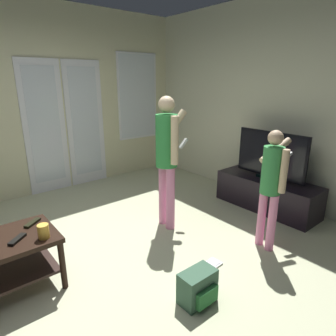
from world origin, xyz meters
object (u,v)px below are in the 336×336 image
Objects in this scene: backpack at (198,287)px; dvd_remote_slim at (32,223)px; person_adult at (167,152)px; flat_screen_tv at (271,156)px; tv_stand at (267,194)px; person_child at (272,180)px; loose_keyboard at (203,270)px; cup_near_edge at (43,231)px; tv_remote_black at (17,239)px.

backpack is 1.75× the size of dvd_remote_slim.
flat_screen_tv is at bearing -20.03° from person_adult.
person_child is (-0.85, -0.53, 0.54)m from tv_stand.
flat_screen_tv is 1.86m from loose_keyboard.
tv_remote_black is at bearing 153.06° from cup_near_edge.
tv_stand is 3.03m from tv_remote_black.
tv_remote_black is (-2.99, 0.36, -0.26)m from flat_screen_tv.
dvd_remote_slim reaches higher than backpack.
cup_near_edge is at bearing 157.81° from person_child.
backpack is 0.40m from loose_keyboard.
flat_screen_tv is at bearing 13.85° from loose_keyboard.
dvd_remote_slim is (-2.82, 0.58, -0.26)m from flat_screen_tv.
cup_near_edge is (-1.97, 0.80, -0.22)m from person_child.
tv_stand is at bearing -20.15° from person_adult.
tv_stand is 2.85m from cup_near_edge.
tv_stand is 1.72m from loose_keyboard.
tv_remote_black is 0.27m from dvd_remote_slim.
backpack is 1.31m from cup_near_edge.
cup_near_edge is (-1.16, 0.68, 0.52)m from loose_keyboard.
flat_screen_tv is 2.84m from cup_near_edge.
loose_keyboard is 2.64× the size of dvd_remote_slim.
dvd_remote_slim is at bearing 150.72° from person_child.
cup_near_edge is (-2.82, 0.28, 0.32)m from tv_stand.
tv_stand reaches higher than backpack.
backpack is 0.66× the size of loose_keyboard.
tv_remote_black is at bearing -167.19° from dvd_remote_slim.
backpack is (-1.97, -0.64, -0.08)m from tv_stand.
person_adult is 9.02× the size of tv_remote_black.
tv_remote_black is (-1.33, 0.77, 0.48)m from loose_keyboard.
person_child is 2.14m from cup_near_edge.
flat_screen_tv reaches higher than tv_remote_black.
loose_keyboard is (-1.66, -0.41, -0.20)m from tv_stand.
person_adult is 1.54m from dvd_remote_slim.
dvd_remote_slim reaches higher than loose_keyboard.
dvd_remote_slim is (-1.16, 0.99, 0.48)m from loose_keyboard.
dvd_remote_slim is at bearing 90.97° from cup_near_edge.
person_adult is (-1.35, 0.49, 0.70)m from tv_stand.
backpack is at bearing -118.68° from person_adult.
person_adult reaches higher than loose_keyboard.
loose_keyboard is at bearing -71.80° from tv_remote_black.
loose_keyboard is at bearing -166.28° from tv_stand.
cup_near_edge is (-0.85, 0.91, 0.40)m from backpack.
loose_keyboard is 1.60m from dvd_remote_slim.
backpack is 1.53m from dvd_remote_slim.
flat_screen_tv is 8.38× the size of cup_near_edge.
tv_stand is at bearing -49.89° from dvd_remote_slim.
tv_remote_black reaches higher than loose_keyboard.
person_child reaches higher than backpack.
person_child is at bearing 5.67° from backpack.
flat_screen_tv reaches higher than tv_stand.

